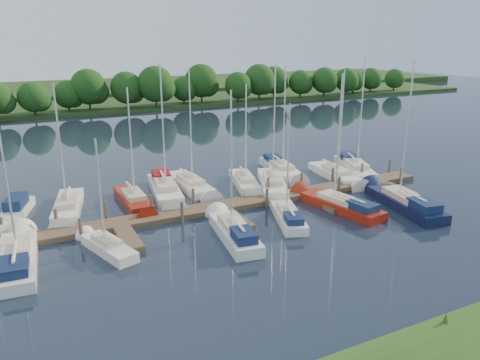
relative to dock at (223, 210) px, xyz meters
name	(u,v)px	position (x,y,z in m)	size (l,w,h in m)	color
ground	(269,248)	(0.00, -7.31, -0.20)	(260.00, 260.00, 0.00)	#17202E
dock	(223,210)	(0.00, 0.00, 0.00)	(40.00, 6.00, 0.40)	brown
mooring_pilings	(217,201)	(0.00, 1.13, 0.40)	(38.24, 2.84, 2.00)	#473D33
far_shore	(85,103)	(0.00, 67.69, 0.10)	(180.00, 30.00, 0.60)	#203D17
distant_hill	(69,89)	(0.00, 92.69, 0.50)	(220.00, 40.00, 1.40)	#314C21
treeline	(119,89)	(4.25, 54.99, 3.88)	(144.17, 9.82, 8.05)	#38281C
motorboat	(16,211)	(-14.58, 6.48, 0.17)	(2.89, 5.62, 1.82)	white
sailboat_n_2	(68,208)	(-10.93, 5.50, 0.07)	(3.36, 8.27, 10.43)	white
sailboat_n_3	(134,202)	(-5.86, 4.69, 0.08)	(1.83, 7.68, 9.97)	maroon
sailboat_n_4	(165,191)	(-2.75, 6.14, 0.14)	(3.40, 9.24, 11.71)	white
sailboat_n_5	(191,186)	(-0.17, 6.55, 0.07)	(2.29, 8.64, 10.97)	white
sailboat_n_6	(245,183)	(4.58, 5.18, 0.07)	(3.42, 7.61, 9.71)	white
sailboat_n_7	(273,186)	(6.44, 3.35, 0.08)	(5.16, 8.82, 11.51)	white
sailboat_n_8	(281,170)	(9.88, 7.50, 0.12)	(3.30, 8.82, 11.06)	white
sailboat_n_9	(337,176)	(13.69, 3.43, 0.07)	(2.85, 8.55, 10.76)	white
sailboat_n_10	(355,169)	(16.70, 4.25, 0.13)	(4.95, 9.11, 11.72)	white
sailboat_s_0	(18,259)	(-14.79, -2.46, 0.13)	(2.71, 9.09, 11.50)	white
sailboat_s_1	(107,248)	(-9.60, -3.15, 0.08)	(2.83, 5.90, 7.74)	white
sailboat_s_2	(234,233)	(-1.38, -4.80, 0.15)	(2.88, 8.13, 10.46)	white
sailboat_s_3	(287,216)	(3.64, -3.68, 0.12)	(3.56, 7.02, 9.05)	white
sailboat_s_4	(339,205)	(8.54, -3.52, 0.13)	(3.29, 8.74, 11.02)	maroon
sailboat_s_5	(403,203)	(13.47, -5.47, 0.14)	(3.64, 9.56, 12.10)	#101636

